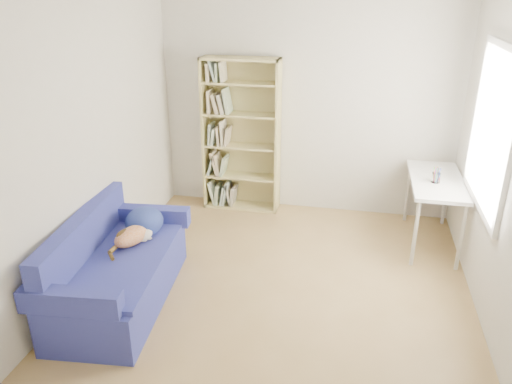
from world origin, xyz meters
TOP-DOWN VIEW (x-y plane):
  - ground at (0.00, 0.00)m, footprint 4.00×4.00m
  - room_shell at (0.10, 0.03)m, footprint 3.54×4.04m
  - sofa at (-1.38, -0.35)m, footprint 0.93×1.70m
  - bookshelf at (-0.77, 1.84)m, footprint 0.93×0.29m
  - desk at (1.46, 1.32)m, footprint 0.53×1.16m
  - pen_cup at (1.43, 1.22)m, footprint 0.09×0.09m

SIDE VIEW (x-z plane):
  - ground at x=0.00m, z-range 0.00..0.00m
  - sofa at x=-1.38m, z-range -0.09..0.71m
  - desk at x=1.46m, z-range 0.30..1.05m
  - pen_cup at x=1.43m, z-range 0.73..0.90m
  - bookshelf at x=-0.77m, z-range -0.07..1.79m
  - room_shell at x=0.10m, z-range 0.33..2.95m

